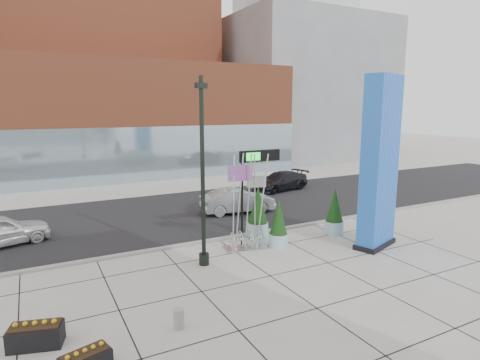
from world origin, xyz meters
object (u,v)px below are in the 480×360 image
lamp_post (203,191)px  overhead_street_sign (257,164)px  blue_pylon (379,166)px  car_silver_mid (238,201)px  concrete_bollard (179,319)px  public_art_sculpture (246,224)px

lamp_post → overhead_street_sign: size_ratio=1.71×
blue_pylon → overhead_street_sign: (-4.95, 3.14, 0.04)m
lamp_post → car_silver_mid: (5.29, 7.04, -2.49)m
blue_pylon → lamp_post: bearing=149.2°
concrete_bollard → car_silver_mid: size_ratio=0.14×
concrete_bollard → overhead_street_sign: 9.19m
lamp_post → overhead_street_sign: bearing=22.5°
blue_pylon → public_art_sculpture: bearing=136.0°
lamp_post → overhead_street_sign: (3.43, 1.42, 0.74)m
blue_pylon → concrete_bollard: blue_pylon is taller
concrete_bollard → car_silver_mid: 13.93m
car_silver_mid → blue_pylon: bearing=-152.6°
blue_pylon → public_art_sculpture: (-5.78, 2.67, -2.76)m
concrete_bollard → public_art_sculpture: bearing=45.3°
public_art_sculpture → concrete_bollard: public_art_sculpture is taller
lamp_post → concrete_bollard: size_ratio=12.41×
car_silver_mid → public_art_sculpture: bearing=164.1°
overhead_street_sign → car_silver_mid: (1.87, 5.62, -3.23)m
public_art_sculpture → concrete_bollard: (-5.27, -5.32, -0.89)m
public_art_sculpture → concrete_bollard: size_ratio=7.19×
public_art_sculpture → concrete_bollard: bearing=-122.6°
public_art_sculpture → car_silver_mid: size_ratio=0.97×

